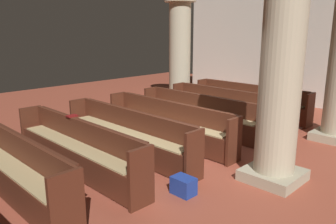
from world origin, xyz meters
TOP-DOWN VIEW (x-y plane):
  - ground_plane at (0.00, 0.00)m, footprint 19.20×19.20m
  - back_wall at (0.00, 6.08)m, footprint 10.00×0.16m
  - pew_row_0 at (-0.80, 3.64)m, footprint 3.53×0.46m
  - pew_row_1 at (-0.80, 2.52)m, footprint 3.53×0.46m
  - pew_row_2 at (-0.80, 1.41)m, footprint 3.53×0.47m
  - pew_row_3 at (-0.80, 0.29)m, footprint 3.53×0.46m
  - pew_row_4 at (-0.80, -0.83)m, footprint 3.53×0.46m
  - pew_row_5 at (-0.80, -1.95)m, footprint 3.53×0.47m
  - pew_row_6 at (-0.80, -3.06)m, footprint 3.53×0.46m
  - pillar_far_side at (-3.36, 3.42)m, footprint 1.01×1.01m
  - pillar_aisle_rear at (1.80, 0.15)m, footprint 0.94×0.94m
  - lectern at (-0.50, 4.80)m, footprint 0.48×0.45m
  - hymn_book at (-1.23, -1.75)m, footprint 0.13×0.18m
  - kneeler_box_blue at (1.08, -1.26)m, footprint 0.35×0.25m

SIDE VIEW (x-z plane):
  - ground_plane at x=0.00m, z-range 0.00..0.00m
  - kneeler_box_blue at x=1.08m, z-range 0.00..0.27m
  - lectern at x=-0.50m, z-range -0.09..0.99m
  - pew_row_0 at x=-0.80m, z-range 0.04..0.92m
  - pew_row_1 at x=-0.80m, z-range 0.04..0.92m
  - pew_row_2 at x=-0.80m, z-range 0.04..0.92m
  - pew_row_3 at x=-0.80m, z-range 0.04..0.92m
  - pew_row_4 at x=-0.80m, z-range 0.04..0.92m
  - pew_row_5 at x=-0.80m, z-range 0.04..0.92m
  - pew_row_6 at x=-0.80m, z-range 0.04..0.92m
  - hymn_book at x=-1.23m, z-range 0.88..0.91m
  - pillar_far_side at x=-3.36m, z-range 0.07..3.64m
  - pillar_aisle_rear at x=1.80m, z-range 0.07..3.64m
  - back_wall at x=0.00m, z-range 0.00..4.50m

